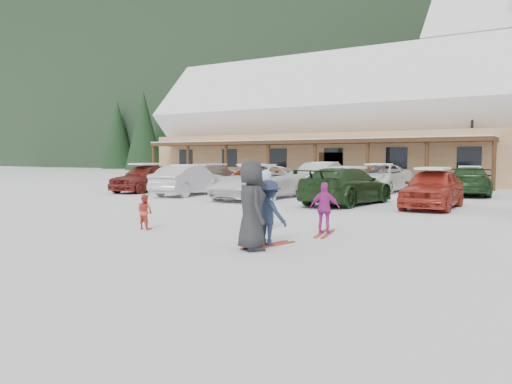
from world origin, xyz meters
The scene contains 22 objects.
ground centered at (0.00, 0.00, 0.00)m, with size 160.00×160.00×0.00m, color white.
day_lodge centered at (-9.00, 27.96, 3.94)m, with size 29.12×12.50×10.38m.
lamp_post centered at (1.89, 24.54, 3.21)m, with size 0.50×0.25×5.63m.
conifer_0 centered at (-26.00, 30.00, 5.69)m, with size 4.40×4.40×10.20m.
conifer_2 centered at (-30.00, 42.00, 6.83)m, with size 5.28×5.28×12.24m.
adult_skier centered at (0.25, 1.57, 0.77)m, with size 0.56×0.37×1.55m, color #ACD0ED.
toddler_red centered at (-2.38, -0.13, 0.46)m, with size 0.44×0.35×0.91m, color #C13E2F.
child_navy centered at (1.56, -0.55, 0.69)m, with size 0.90×0.52×1.39m, color #1D2641.
skis_child_navy centered at (1.56, -0.55, 0.01)m, with size 0.20×1.40×0.03m, color #A62D17.
child_magenta centered at (1.93, 1.52, 0.63)m, with size 0.74×0.31×1.26m, color #B22690.
skis_child_magenta centered at (1.93, 1.52, 0.01)m, with size 0.20×1.40×0.03m, color #A62D17.
bystander_dark centered at (1.50, -1.15, 0.90)m, with size 0.88×0.57×1.79m, color #242527.
parked_car_0 centered at (-12.26, 10.16, 0.76)m, with size 1.79×4.45×1.51m, color maroon.
parked_car_1 centered at (-8.73, 9.48, 0.74)m, with size 1.56×4.49×1.48m, color silver.
parked_car_2 centered at (-4.78, 9.45, 0.76)m, with size 2.52×5.46×1.52m, color white.
parked_car_3 centered at (-0.44, 9.03, 0.73)m, with size 2.05×5.05×1.46m, color #1C3818.
parked_car_4 centered at (2.80, 9.27, 0.73)m, with size 1.73×4.30×1.47m, color #AC3223.
parked_car_7 centered at (-13.22, 17.66, 0.69)m, with size 1.95×4.79×1.39m, color gray.
parked_car_8 centered at (-9.58, 16.57, 0.71)m, with size 1.68×4.17×1.42m, color maroon.
parked_car_9 centered at (-4.83, 17.04, 0.78)m, with size 1.66×4.75×1.56m, color #BCBBC0.
parked_car_10 centered at (-1.53, 16.54, 0.75)m, with size 2.49×5.39×1.50m, color white.
parked_car_11 centered at (2.98, 16.54, 0.70)m, with size 1.97×4.84×1.40m, color #1D3B1C.
Camera 1 is at (6.75, -9.56, 1.87)m, focal length 35.00 mm.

